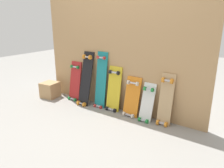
# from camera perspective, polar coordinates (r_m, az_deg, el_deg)

# --- Properties ---
(ground_plane) EXTENTS (12.00, 12.00, 0.00)m
(ground_plane) POSITION_cam_1_polar(r_m,az_deg,el_deg) (3.54, 0.65, -6.51)
(ground_plane) COLOR gray
(plywood_wall_panel) EXTENTS (2.80, 0.04, 1.84)m
(plywood_wall_panel) POSITION_cam_1_polar(r_m,az_deg,el_deg) (3.33, 1.39, 8.56)
(plywood_wall_panel) COLOR tan
(plywood_wall_panel) RESTS_ON ground
(skateboard_red) EXTENTS (0.23, 0.20, 0.74)m
(skateboard_red) POSITION_cam_1_polar(r_m,az_deg,el_deg) (3.91, -9.67, 0.27)
(skateboard_red) COLOR #B22626
(skateboard_red) RESTS_ON ground
(skateboard_black) EXTENTS (0.21, 0.29, 0.94)m
(skateboard_black) POSITION_cam_1_polar(r_m,az_deg,el_deg) (3.65, -6.91, 0.89)
(skateboard_black) COLOR black
(skateboard_black) RESTS_ON ground
(skateboard_teal) EXTENTS (0.19, 0.19, 0.97)m
(skateboard_teal) POSITION_cam_1_polar(r_m,az_deg,el_deg) (3.51, -2.93, 0.45)
(skateboard_teal) COLOR #197A7F
(skateboard_teal) RESTS_ON ground
(skateboard_yellow) EXTENTS (0.23, 0.19, 0.76)m
(skateboard_yellow) POSITION_cam_1_polar(r_m,az_deg,el_deg) (3.40, 0.46, -1.82)
(skateboard_yellow) COLOR gold
(skateboard_yellow) RESTS_ON ground
(skateboard_orange) EXTENTS (0.24, 0.21, 0.65)m
(skateboard_orange) POSITION_cam_1_polar(r_m,az_deg,el_deg) (3.25, 5.15, -3.91)
(skateboard_orange) COLOR orange
(skateboard_orange) RESTS_ON ground
(skateboard_white) EXTENTS (0.19, 0.23, 0.60)m
(skateboard_white) POSITION_cam_1_polar(r_m,az_deg,el_deg) (3.14, 9.09, -5.37)
(skateboard_white) COLOR silver
(skateboard_white) RESTS_ON ground
(skateboard_natural) EXTENTS (0.19, 0.19, 0.77)m
(skateboard_natural) POSITION_cam_1_polar(r_m,az_deg,el_deg) (3.04, 13.77, -4.58)
(skateboard_natural) COLOR tan
(skateboard_natural) RESTS_ON ground
(wooden_crate) EXTENTS (0.31, 0.31, 0.28)m
(wooden_crate) POSITION_cam_1_polar(r_m,az_deg,el_deg) (4.16, -15.86, -1.45)
(wooden_crate) COLOR tan
(wooden_crate) RESTS_ON ground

